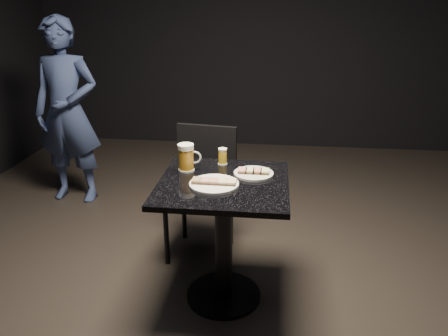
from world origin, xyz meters
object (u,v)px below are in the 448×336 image
Objects in this scene: patron at (67,112)px; beer_tumbler at (223,156)px; table at (224,221)px; plate_small at (254,174)px; beer_mug at (187,157)px; plate_large at (214,184)px; chair at (202,184)px.

patron is 15.97× the size of beer_tumbler.
patron is 1.96m from table.
plate_small is 0.25m from beer_tumbler.
beer_mug is (-0.23, 0.14, 0.32)m from table.
chair is (-0.17, 0.59, -0.26)m from plate_large.
plate_small is 1.99m from patron.
plate_large is 0.17× the size of patron.
plate_large is 0.28m from beer_mug.
beer_mug reaches higher than plate_large.
plate_large is at bearing -125.96° from table.
patron is 2.09× the size of table.
plate_small is at bearing -3.23° from beer_mug.
beer_mug is at bearing 149.13° from table.
plate_small is at bearing -37.77° from beer_tumbler.
beer_tumbler reaches higher than table.
chair is (-0.21, 0.53, -0.01)m from table.
plate_large is 0.67m from chair.
beer_mug is (1.25, -1.12, 0.05)m from patron.
plate_small is at bearing 36.40° from table.
beer_mug reaches higher than chair.
plate_large is at bearing -74.34° from chair.
plate_small is 1.41× the size of beer_mug.
plate_small is at bearing -48.80° from chair.
table is 0.85× the size of chair.
beer_tumbler is at bearing 98.03° from table.
chair reaches higher than plate_large.
table is 0.42m from beer_mug.
beer_mug is at bearing 133.28° from plate_large.
patron reaches higher than chair.
chair is at bearing 105.66° from plate_large.
table is at bearing -81.97° from beer_tumbler.
plate_large and plate_small have the same top height.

